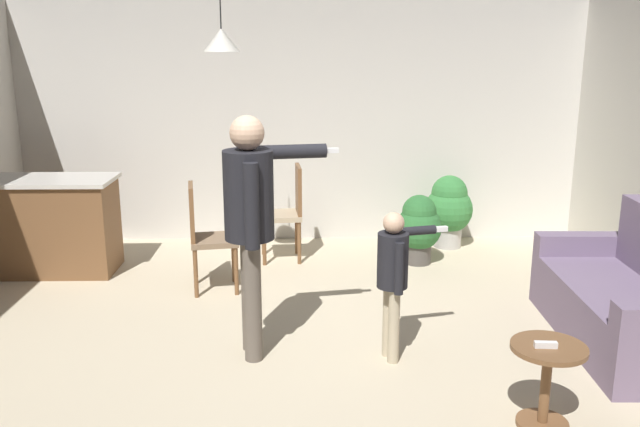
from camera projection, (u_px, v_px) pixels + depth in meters
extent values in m
plane|color=beige|center=(298.00, 360.00, 4.86)|extent=(7.68, 7.68, 0.00)
cube|color=beige|center=(300.00, 123.00, 7.63)|extent=(6.40, 0.10, 2.70)
cube|color=slate|center=(622.00, 315.00, 5.10)|extent=(0.89, 1.46, 0.45)
cube|color=slate|center=(583.00, 269.00, 5.86)|extent=(0.85, 0.20, 0.63)
cylinder|color=brown|center=(618.00, 300.00, 5.92)|extent=(0.05, 0.05, 0.06)
cylinder|color=brown|center=(621.00, 390.00, 4.38)|extent=(0.05, 0.05, 0.06)
cylinder|color=brown|center=(544.00, 300.00, 5.93)|extent=(0.05, 0.05, 0.06)
cube|color=brown|center=(52.00, 227.00, 6.65)|extent=(1.20, 0.60, 0.91)
cube|color=beige|center=(48.00, 180.00, 6.54)|extent=(1.26, 0.66, 0.04)
cylinder|color=brown|center=(549.00, 348.00, 3.91)|extent=(0.44, 0.44, 0.03)
cylinder|color=brown|center=(545.00, 388.00, 3.97)|extent=(0.06, 0.06, 0.49)
cylinder|color=brown|center=(542.00, 423.00, 4.03)|extent=(0.31, 0.31, 0.03)
cylinder|color=#60564C|center=(250.00, 293.00, 4.94)|extent=(0.13, 0.13, 0.88)
cylinder|color=#60564C|center=(253.00, 302.00, 4.77)|extent=(0.13, 0.13, 0.88)
cylinder|color=black|center=(249.00, 195.00, 4.67)|extent=(0.35, 0.35, 0.63)
sphere|color=#D8AD8C|center=(247.00, 133.00, 4.57)|extent=(0.24, 0.24, 0.24)
cylinder|color=black|center=(286.00, 152.00, 4.86)|extent=(0.60, 0.20, 0.10)
cube|color=white|center=(330.00, 150.00, 4.92)|extent=(0.13, 0.06, 0.04)
cylinder|color=black|center=(252.00, 206.00, 4.49)|extent=(0.10, 0.10, 0.59)
cylinder|color=tan|center=(388.00, 320.00, 4.88)|extent=(0.08, 0.08, 0.55)
cylinder|color=tan|center=(394.00, 326.00, 4.77)|extent=(0.08, 0.08, 0.55)
cylinder|color=black|center=(393.00, 260.00, 4.71)|extent=(0.22, 0.22, 0.39)
sphere|color=#D8AD8C|center=(394.00, 223.00, 4.64)|extent=(0.15, 0.15, 0.15)
cylinder|color=black|center=(411.00, 231.00, 4.83)|extent=(0.37, 0.15, 0.06)
cube|color=white|center=(439.00, 229.00, 4.88)|extent=(0.13, 0.07, 0.04)
cylinder|color=black|center=(399.00, 269.00, 4.59)|extent=(0.06, 0.06, 0.37)
cylinder|color=brown|center=(299.00, 243.00, 6.94)|extent=(0.04, 0.04, 0.45)
cylinder|color=brown|center=(297.00, 233.00, 7.28)|extent=(0.04, 0.04, 0.45)
cylinder|color=brown|center=(264.00, 244.00, 6.90)|extent=(0.04, 0.04, 0.45)
cylinder|color=brown|center=(263.00, 234.00, 7.25)|extent=(0.04, 0.04, 0.45)
cube|color=tan|center=(281.00, 216.00, 7.03)|extent=(0.46, 0.46, 0.05)
cube|color=brown|center=(299.00, 189.00, 6.98)|extent=(0.07, 0.38, 0.50)
cylinder|color=brown|center=(195.00, 261.00, 6.36)|extent=(0.04, 0.04, 0.45)
cylinder|color=brown|center=(196.00, 274.00, 6.01)|extent=(0.04, 0.04, 0.45)
cylinder|color=brown|center=(234.00, 259.00, 6.42)|extent=(0.04, 0.04, 0.45)
cylinder|color=brown|center=(236.00, 271.00, 6.08)|extent=(0.04, 0.04, 0.45)
cube|color=#7F664C|center=(214.00, 240.00, 6.16)|extent=(0.48, 0.48, 0.05)
cube|color=brown|center=(192.00, 212.00, 6.05)|extent=(0.10, 0.38, 0.50)
cylinder|color=#4C4742|center=(418.00, 253.00, 7.00)|extent=(0.27, 0.27, 0.22)
sphere|color=#2D6B33|center=(419.00, 228.00, 6.93)|extent=(0.47, 0.47, 0.47)
sphere|color=#2D6B33|center=(419.00, 212.00, 6.89)|extent=(0.35, 0.35, 0.35)
cylinder|color=#B7B2AD|center=(447.00, 236.00, 7.56)|extent=(0.31, 0.31, 0.24)
sphere|color=#387F3D|center=(449.00, 209.00, 7.49)|extent=(0.53, 0.53, 0.53)
sphere|color=#387F3D|center=(449.00, 193.00, 7.44)|extent=(0.40, 0.40, 0.40)
cube|color=white|center=(546.00, 345.00, 3.87)|extent=(0.13, 0.04, 0.04)
cone|color=silver|center=(221.00, 40.00, 5.90)|extent=(0.32, 0.32, 0.20)
cylinder|color=black|center=(220.00, 8.00, 5.84)|extent=(0.01, 0.01, 0.36)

